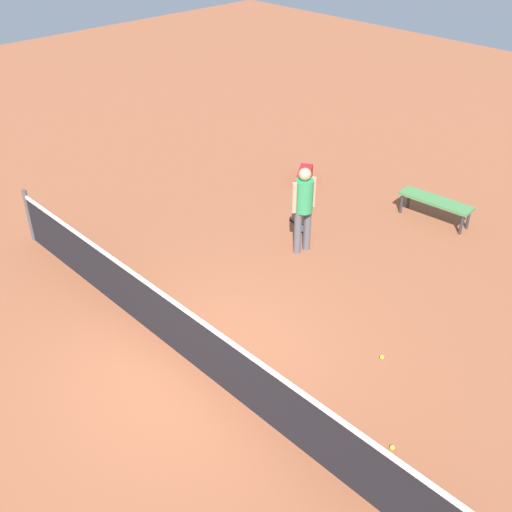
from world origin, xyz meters
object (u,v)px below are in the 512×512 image
Objects in this scene: player_near_side at (304,203)px; tennis_ball_near_player at (382,357)px; tennis_racket_near_player at (301,228)px; tennis_ball_baseline at (111,268)px; tennis_ball_by_net at (392,448)px; courtside_bench at (436,202)px; equipment_bag at (304,177)px.

player_near_side is 3.35m from tennis_ball_near_player.
tennis_racket_near_player is 9.18× the size of tennis_ball_baseline.
tennis_racket_near_player is 5.60m from tennis_ball_by_net.
tennis_ball_by_net is 0.04× the size of courtside_bench.
tennis_ball_near_player is at bearing -49.29° from tennis_ball_by_net.
player_near_side is at bearing -33.65° from tennis_ball_by_net.
courtside_bench is at bearing -126.79° from tennis_racket_near_player.
tennis_ball_by_net is 7.68m from equipment_bag.
player_near_side is at bearing -25.50° from tennis_ball_near_player.
tennis_racket_near_player is 3.99m from tennis_ball_near_player.
tennis_racket_near_player is 9.18× the size of tennis_ball_near_player.
equipment_bag is at bearing -36.54° from tennis_ball_near_player.
courtside_bench reaches higher than tennis_ball_near_player.
tennis_ball_by_net and tennis_ball_baseline have the same top height.
courtside_bench reaches higher than tennis_ball_by_net.
tennis_ball_baseline is at bearing 56.66° from player_near_side.
tennis_ball_by_net is at bearing 130.71° from tennis_ball_near_player.
tennis_ball_near_player is 1.00× the size of tennis_ball_by_net.
player_near_side is 25.76× the size of tennis_ball_near_player.
tennis_ball_baseline is (1.38, 3.57, 0.02)m from tennis_racket_near_player.
tennis_racket_near_player is at bearing -46.83° from player_near_side.
equipment_bag is (1.38, -1.60, 0.13)m from tennis_racket_near_player.
tennis_ball_near_player and tennis_ball_baseline have the same top height.
player_near_side is 1.11× the size of courtside_bench.
equipment_bag is (4.84, -3.59, 0.11)m from tennis_ball_near_player.
courtside_bench is (2.91, -5.46, 0.38)m from tennis_ball_by_net.
player_near_side is 3.07m from courtside_bench.
tennis_ball_by_net reaches higher than tennis_racket_near_player.
equipment_bag is (3.03, 0.60, -0.28)m from courtside_bench.
courtside_bench is (-1.08, -2.81, -0.59)m from player_near_side.
player_near_side is at bearing 133.17° from tennis_racket_near_player.
player_near_side is 1.30m from tennis_racket_near_player.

